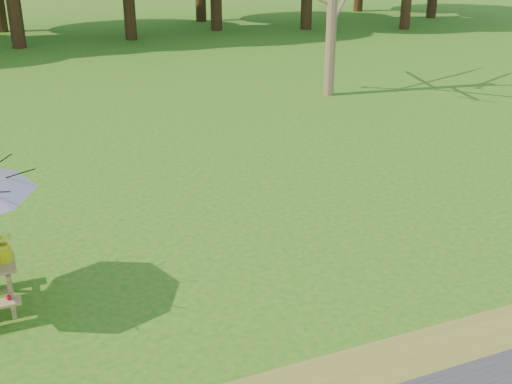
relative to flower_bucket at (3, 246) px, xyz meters
name	(u,v)px	position (x,y,z in m)	size (l,w,h in m)	color
ground	(111,304)	(1.26, -0.58, -0.90)	(120.00, 120.00, 0.00)	#226713
flower_bucket	(3,246)	(0.00, 0.00, 0.00)	(0.32, 0.30, 0.43)	yellow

